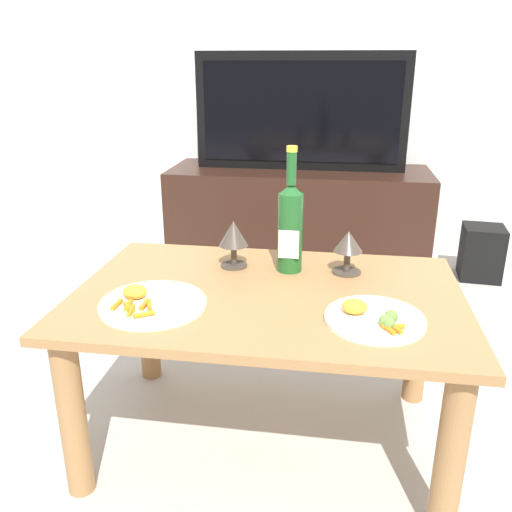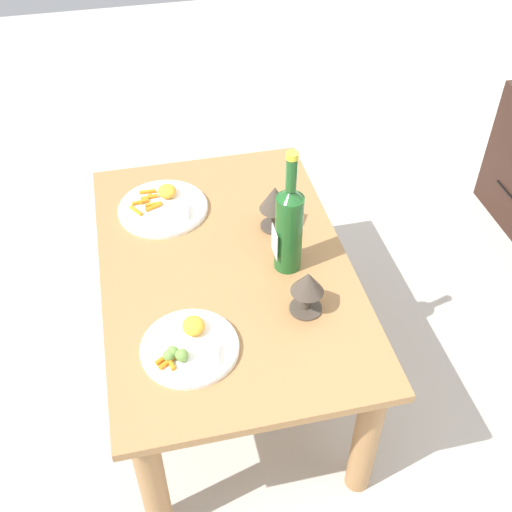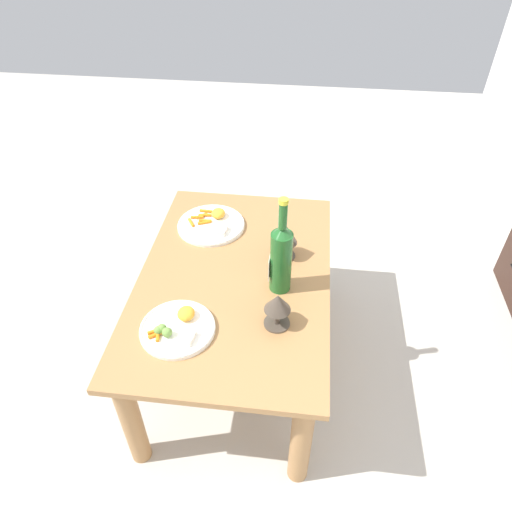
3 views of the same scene
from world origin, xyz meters
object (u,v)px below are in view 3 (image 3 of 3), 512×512
at_px(dining_table, 235,293).
at_px(wine_bottle, 281,256).
at_px(goblet_left, 286,236).
at_px(dinner_plate_right, 177,328).
at_px(goblet_right, 278,305).
at_px(dinner_plate_left, 212,224).

distance_m(dining_table, wine_bottle, 0.30).
xyz_separation_m(goblet_left, dinner_plate_right, (0.41, -0.31, -0.09)).
relative_size(dining_table, goblet_left, 7.26).
bearing_deg(wine_bottle, goblet_right, 1.54).
height_order(dining_table, wine_bottle, wine_bottle).
bearing_deg(dinner_plate_right, wine_bottle, 127.42).
bearing_deg(wine_bottle, dinner_plate_right, -52.58).
xyz_separation_m(goblet_right, dinner_plate_right, (0.07, -0.31, -0.08)).
relative_size(goblet_left, dinner_plate_right, 0.60).
relative_size(dining_table, goblet_right, 8.14).
xyz_separation_m(dining_table, goblet_right, (0.21, 0.17, 0.18)).
bearing_deg(goblet_left, dining_table, -53.40).
distance_m(wine_bottle, goblet_right, 0.18).
relative_size(goblet_right, dinner_plate_left, 0.47).
distance_m(dining_table, goblet_left, 0.29).
relative_size(dining_table, wine_bottle, 2.84).
bearing_deg(wine_bottle, dinner_plate_left, -136.65).
bearing_deg(dinner_plate_right, dinner_plate_left, 179.80).
height_order(dining_table, dinner_plate_left, dinner_plate_left).
bearing_deg(goblet_left, dinner_plate_left, -116.34).
bearing_deg(dinner_plate_right, goblet_right, 101.80).
bearing_deg(goblet_left, dinner_plate_right, -37.59).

